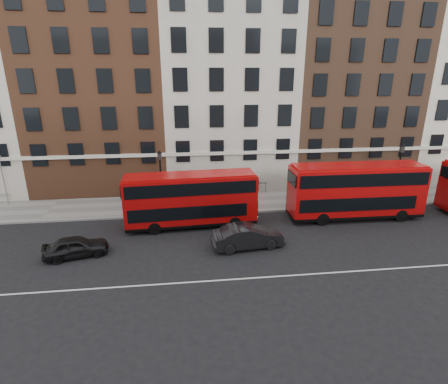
{
  "coord_description": "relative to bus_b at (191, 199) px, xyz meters",
  "views": [
    {
      "loc": [
        -4.79,
        -19.4,
        11.41
      ],
      "look_at": [
        -1.88,
        5.0,
        3.0
      ],
      "focal_mm": 28.0,
      "sensor_mm": 36.0,
      "label": 1
    }
  ],
  "objects": [
    {
      "name": "ground",
      "position": [
        4.36,
        -5.88,
        -2.26
      ],
      "size": [
        120.0,
        120.0,
        0.0
      ],
      "primitive_type": "plane",
      "color": "black",
      "rests_on": "ground"
    },
    {
      "name": "pavement",
      "position": [
        4.36,
        4.62,
        -2.19
      ],
      "size": [
        80.0,
        5.0,
        0.15
      ],
      "primitive_type": "cube",
      "color": "slate",
      "rests_on": "ground"
    },
    {
      "name": "kerb",
      "position": [
        4.36,
        2.12,
        -2.18
      ],
      "size": [
        80.0,
        0.3,
        0.16
      ],
      "primitive_type": "cube",
      "color": "gray",
      "rests_on": "ground"
    },
    {
      "name": "road_centre_line",
      "position": [
        4.36,
        -7.88,
        -2.26
      ],
      "size": [
        70.0,
        0.12,
        0.01
      ],
      "primitive_type": "cube",
      "color": "white",
      "rests_on": "ground"
    },
    {
      "name": "building_terrace",
      "position": [
        4.06,
        12.0,
        7.98
      ],
      "size": [
        64.0,
        11.95,
        22.0
      ],
      "color": "#BAAFA1",
      "rests_on": "ground"
    },
    {
      "name": "bus_b",
      "position": [
        0.0,
        0.0,
        0.0
      ],
      "size": [
        10.17,
        3.02,
        4.22
      ],
      "rotation": [
        0.0,
        0.0,
        0.06
      ],
      "color": "#B60909",
      "rests_on": "ground"
    },
    {
      "name": "bus_c",
      "position": [
        13.31,
        0.0,
        0.17
      ],
      "size": [
        10.84,
        2.73,
        4.54
      ],
      "rotation": [
        0.0,
        0.0,
        -0.01
      ],
      "color": "#B60909",
      "rests_on": "ground"
    },
    {
      "name": "car_rear",
      "position": [
        -7.61,
        -3.93,
        -1.58
      ],
      "size": [
        4.3,
        2.5,
        1.37
      ],
      "primitive_type": "imported",
      "rotation": [
        0.0,
        0.0,
        1.8
      ],
      "color": "black",
      "rests_on": "ground"
    },
    {
      "name": "car_front",
      "position": [
        3.74,
        -4.03,
        -1.45
      ],
      "size": [
        5.09,
        2.32,
        1.62
      ],
      "primitive_type": "imported",
      "rotation": [
        0.0,
        0.0,
        1.7
      ],
      "color": "black",
      "rests_on": "ground"
    },
    {
      "name": "lamp_post_left",
      "position": [
        -2.34,
        2.96,
        0.82
      ],
      "size": [
        0.44,
        0.44,
        5.33
      ],
      "color": "black",
      "rests_on": "pavement"
    },
    {
      "name": "lamp_post_right",
      "position": [
        18.87,
        3.12,
        0.82
      ],
      "size": [
        0.44,
        0.44,
        5.33
      ],
      "color": "black",
      "rests_on": "pavement"
    },
    {
      "name": "iron_railings",
      "position": [
        4.36,
        6.82,
        -1.61
      ],
      "size": [
        6.6,
        0.06,
        1.0
      ],
      "primitive_type": null,
      "color": "black",
      "rests_on": "pavement"
    }
  ]
}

